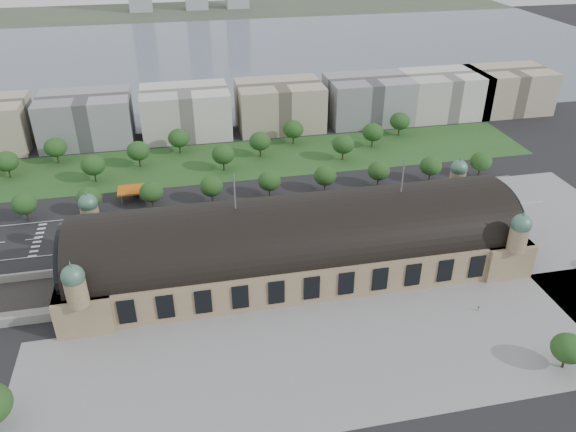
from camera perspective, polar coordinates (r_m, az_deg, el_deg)
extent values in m
plane|color=black|center=(192.61, 0.93, -5.29)|extent=(900.00, 900.00, 0.00)
cube|color=#9E8862|center=(189.22, 0.94, -3.81)|extent=(150.00, 40.00, 12.00)
cube|color=#9E8862|center=(188.57, -19.45, -5.91)|extent=(16.00, 43.00, 12.00)
cube|color=#9E8862|center=(212.19, 18.89, -1.54)|extent=(16.00, 43.00, 12.00)
cylinder|color=black|center=(185.95, 0.96, -2.27)|extent=(144.00, 37.60, 37.60)
cylinder|color=black|center=(185.35, -21.69, -4.06)|extent=(1.20, 32.00, 32.00)
cylinder|color=black|center=(211.36, 20.66, 0.50)|extent=(1.20, 32.00, 32.00)
cylinder|color=#9E8862|center=(201.09, -19.39, -0.14)|extent=(6.00, 6.00, 8.00)
sphere|color=#487560|center=(198.54, -19.66, 1.23)|extent=(6.40, 6.40, 6.40)
cone|color=#487560|center=(196.77, -19.85, 2.25)|extent=(1.00, 1.00, 2.50)
cylinder|color=#9E8862|center=(223.39, 16.78, 3.39)|extent=(6.00, 6.00, 8.00)
sphere|color=#487560|center=(221.11, 16.98, 4.67)|extent=(6.40, 6.40, 6.40)
cone|color=#487560|center=(219.52, 17.14, 5.61)|extent=(1.00, 1.00, 2.50)
cylinder|color=#9E8862|center=(166.00, -20.68, -7.27)|extent=(6.00, 6.00, 8.00)
sphere|color=#487560|center=(162.91, -21.02, -5.73)|extent=(6.40, 6.40, 6.40)
cone|color=#487560|center=(160.75, -21.28, -4.56)|extent=(1.00, 1.00, 2.50)
cylinder|color=#9E8862|center=(192.42, 22.31, -2.17)|extent=(6.00, 6.00, 8.00)
sphere|color=#487560|center=(189.76, 22.63, -0.76)|extent=(6.40, 6.40, 6.40)
cone|color=#487560|center=(187.91, 22.86, 0.29)|extent=(1.00, 1.00, 2.50)
cylinder|color=#59595B|center=(173.43, -5.45, 2.47)|extent=(0.50, 0.50, 12.00)
cylinder|color=#59595B|center=(186.52, 11.59, 4.03)|extent=(0.50, 0.50, 12.00)
cube|color=gray|center=(162.33, 7.99, -13.62)|extent=(190.00, 48.00, 0.12)
cube|color=gray|center=(234.49, 26.32, -1.76)|extent=(56.00, 100.00, 0.12)
cube|color=black|center=(221.77, -6.28, -0.32)|extent=(260.00, 26.00, 0.10)
cube|color=#265020|center=(270.98, -6.53, 5.53)|extent=(300.00, 45.00, 0.10)
cube|color=#C3570B|center=(240.98, -15.28, 2.61)|extent=(14.00, 9.00, 0.70)
cube|color=#59595B|center=(247.56, -14.69, 2.64)|extent=(7.00, 5.00, 3.20)
cylinder|color=#59595B|center=(245.45, -16.46, 2.29)|extent=(0.50, 0.50, 4.40)
cylinder|color=#59595B|center=(244.57, -13.91, 2.56)|extent=(0.50, 0.50, 4.40)
cylinder|color=#59595B|center=(239.77, -16.52, 1.59)|extent=(0.50, 0.50, 4.40)
cylinder|color=#59595B|center=(238.86, -13.91, 1.87)|extent=(0.50, 0.50, 4.40)
cube|color=slate|center=(466.14, -7.44, 15.91)|extent=(700.00, 320.00, 0.08)
cube|color=#44513D|center=(661.67, -9.17, 19.93)|extent=(700.00, 120.00, 0.14)
cube|color=gray|center=(306.26, -19.82, 9.28)|extent=(45.00, 32.00, 24.00)
cube|color=silver|center=(303.03, -10.35, 10.37)|extent=(45.00, 32.00, 24.00)
cube|color=#B1A18B|center=(308.00, -0.87, 11.17)|extent=(45.00, 32.00, 24.00)
cube|color=gray|center=(320.77, 8.11, 11.65)|extent=(45.00, 32.00, 24.00)
cube|color=silver|center=(338.23, 15.48, 11.84)|extent=(45.00, 32.00, 24.00)
cube|color=#B1A18B|center=(357.81, 21.35, 11.85)|extent=(45.00, 32.00, 24.00)
cylinder|color=#2D2116|center=(241.08, -24.96, 0.04)|extent=(0.70, 0.70, 4.32)
ellipsoid|color=#224619|center=(238.74, -25.22, 1.14)|extent=(9.60, 9.60, 8.16)
cylinder|color=#2D2116|center=(236.18, -19.35, 0.64)|extent=(0.70, 0.70, 4.32)
ellipsoid|color=#224619|center=(233.79, -19.56, 1.76)|extent=(9.60, 9.60, 8.16)
cylinder|color=#2D2116|center=(233.66, -13.55, 1.25)|extent=(0.70, 0.70, 4.32)
ellipsoid|color=#224619|center=(231.25, -13.71, 2.39)|extent=(9.60, 9.60, 8.16)
cylinder|color=#2D2116|center=(233.59, -7.69, 1.85)|extent=(0.70, 0.70, 4.32)
ellipsoid|color=#224619|center=(231.18, -7.78, 3.00)|extent=(9.60, 9.60, 8.16)
cylinder|color=#2D2116|center=(235.98, -1.89, 2.43)|extent=(0.70, 0.70, 4.32)
ellipsoid|color=#224619|center=(233.59, -1.91, 3.58)|extent=(9.60, 9.60, 8.16)
cylinder|color=#2D2116|center=(240.74, 3.75, 2.97)|extent=(0.70, 0.70, 4.32)
ellipsoid|color=#224619|center=(238.40, 3.79, 4.10)|extent=(9.60, 9.60, 8.16)
cylinder|color=#2D2116|center=(247.75, 9.12, 3.45)|extent=(0.70, 0.70, 4.32)
ellipsoid|color=#224619|center=(245.48, 9.22, 4.55)|extent=(9.60, 9.60, 8.16)
cylinder|color=#2D2116|center=(256.82, 14.16, 3.88)|extent=(0.70, 0.70, 4.32)
ellipsoid|color=#224619|center=(254.63, 14.31, 4.95)|extent=(9.60, 9.60, 8.16)
cylinder|color=#2D2116|center=(267.74, 18.83, 4.25)|extent=(0.70, 0.70, 4.32)
ellipsoid|color=#224619|center=(265.64, 19.02, 5.27)|extent=(9.60, 9.60, 8.16)
cylinder|color=#2D2116|center=(281.46, -26.44, 3.93)|extent=(0.70, 0.70, 4.68)
ellipsoid|color=#224619|center=(279.30, -26.70, 4.98)|extent=(10.40, 10.40, 8.84)
cylinder|color=#2D2116|center=(287.76, -22.34, 5.41)|extent=(0.70, 0.70, 4.68)
ellipsoid|color=#224619|center=(285.65, -22.56, 6.45)|extent=(10.40, 10.40, 8.84)
cylinder|color=#2D2116|center=(262.86, -18.99, 3.78)|extent=(0.70, 0.70, 4.68)
ellipsoid|color=#224619|center=(260.55, -19.20, 4.91)|extent=(10.40, 10.40, 8.84)
cylinder|color=#2D2116|center=(271.74, -14.83, 5.31)|extent=(0.70, 0.70, 4.68)
ellipsoid|color=#224619|center=(269.50, -14.98, 6.41)|extent=(10.40, 10.40, 8.84)
cylinder|color=#2D2116|center=(282.13, -10.92, 6.71)|extent=(0.70, 0.70, 4.68)
ellipsoid|color=#224619|center=(279.97, -11.04, 7.78)|extent=(10.40, 10.40, 8.84)
cylinder|color=#2D2116|center=(260.87, -6.54, 5.10)|extent=(0.70, 0.70, 4.68)
ellipsoid|color=#224619|center=(258.53, -6.61, 6.25)|extent=(10.40, 10.40, 8.84)
cylinder|color=#2D2116|center=(273.79, -2.83, 6.50)|extent=(0.70, 0.70, 4.68)
ellipsoid|color=#224619|center=(271.57, -2.86, 7.60)|extent=(10.40, 10.40, 8.84)
cylinder|color=#2D2116|center=(287.89, 0.54, 7.74)|extent=(0.70, 0.70, 4.68)
ellipsoid|color=#224619|center=(285.78, 0.54, 8.81)|extent=(10.40, 10.40, 8.84)
cylinder|color=#2D2116|center=(271.12, 5.58, 6.14)|extent=(0.70, 0.70, 4.68)
ellipsoid|color=#224619|center=(268.87, 5.64, 7.26)|extent=(10.40, 10.40, 8.84)
cylinder|color=#2D2116|center=(287.37, 8.54, 7.36)|extent=(0.70, 0.70, 4.68)
ellipsoid|color=#224619|center=(285.25, 8.63, 8.42)|extent=(10.40, 10.40, 8.84)
cylinder|color=#2D2116|center=(304.41, 11.20, 8.43)|extent=(0.70, 0.70, 4.68)
ellipsoid|color=#224619|center=(302.42, 11.30, 9.44)|extent=(10.40, 10.40, 8.84)
cylinder|color=#2D2116|center=(172.35, 26.22, -13.15)|extent=(0.70, 0.70, 3.96)
ellipsoid|color=#224619|center=(169.33, 26.59, -11.93)|extent=(9.00, 9.00, 7.65)
imported|color=gray|center=(224.65, -18.37, -1.16)|extent=(4.80, 2.12, 1.53)
imported|color=black|center=(216.35, -15.84, -1.98)|extent=(5.99, 3.22, 1.60)
imported|color=maroon|center=(229.47, -12.92, 0.38)|extent=(5.74, 2.66, 1.62)
imported|color=#181742|center=(222.49, -3.07, 0.13)|extent=(3.90, 1.62, 1.32)
imported|color=black|center=(212.59, -20.50, -3.51)|extent=(4.03, 2.98, 1.27)
imported|color=maroon|center=(211.27, -17.03, -3.02)|extent=(6.09, 5.11, 1.55)
imported|color=#1C1946|center=(211.54, -17.60, -3.08)|extent=(5.59, 4.61, 1.53)
imported|color=#5A5B62|center=(207.37, -15.77, -3.49)|extent=(4.76, 3.31, 1.50)
imported|color=white|center=(208.16, -12.24, -2.83)|extent=(4.96, 3.91, 1.58)
imported|color=gray|center=(209.84, -11.70, -2.52)|extent=(5.17, 3.92, 1.30)
imported|color=black|center=(210.43, -5.41, -1.85)|extent=(5.14, 4.17, 1.40)
imported|color=red|center=(211.56, -5.59, -1.35)|extent=(12.66, 3.95, 3.47)
imported|color=beige|center=(220.33, 3.72, 0.06)|extent=(11.37, 3.12, 3.14)
imported|color=beige|center=(217.16, 2.53, -0.35)|extent=(12.09, 3.45, 3.33)
imported|color=gray|center=(183.52, 18.79, -8.90)|extent=(0.93, 0.74, 1.67)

